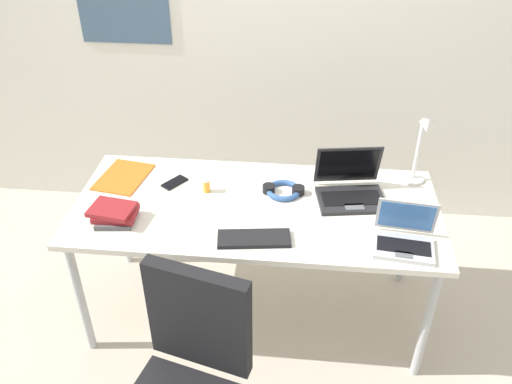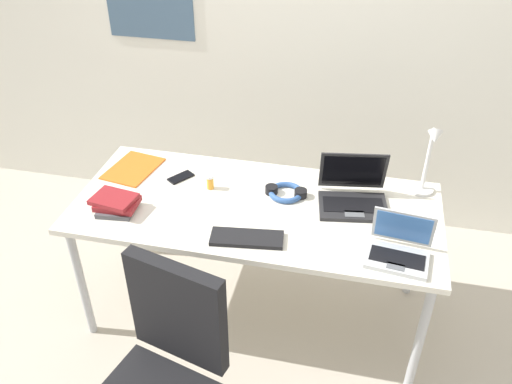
{
  "view_description": "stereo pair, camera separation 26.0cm",
  "coord_description": "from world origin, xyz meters",
  "px_view_note": "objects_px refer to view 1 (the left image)",
  "views": [
    {
      "loc": [
        0.21,
        -2.13,
        2.3
      ],
      "look_at": [
        0.0,
        0.0,
        0.82
      ],
      "focal_mm": 37.68,
      "sensor_mm": 36.0,
      "label": 1
    },
    {
      "loc": [
        0.47,
        -2.09,
        2.3
      ],
      "look_at": [
        0.0,
        0.0,
        0.82
      ],
      "focal_mm": 37.68,
      "sensor_mm": 36.0,
      "label": 2
    }
  ],
  "objects_px": {
    "laptop_back_left": "(350,189)",
    "pill_bottle": "(206,185)",
    "desk_lamp": "(419,151)",
    "computer_mouse": "(424,212)",
    "headphones": "(283,190)",
    "paper_folder_near_mouse": "(123,177)",
    "cell_phone": "(175,183)",
    "external_keyboard": "(254,239)",
    "book_stack": "(114,214)",
    "laptop_back_right": "(404,238)"
  },
  "relations": [
    {
      "from": "book_stack",
      "to": "headphones",
      "type": "bearing_deg",
      "value": 21.53
    },
    {
      "from": "cell_phone",
      "to": "headphones",
      "type": "distance_m",
      "value": 0.57
    },
    {
      "from": "desk_lamp",
      "to": "computer_mouse",
      "type": "xyz_separation_m",
      "value": [
        0.01,
        -0.27,
        -0.18
      ]
    },
    {
      "from": "external_keyboard",
      "to": "book_stack",
      "type": "distance_m",
      "value": 0.68
    },
    {
      "from": "external_keyboard",
      "to": "pill_bottle",
      "type": "relative_size",
      "value": 4.18
    },
    {
      "from": "cell_phone",
      "to": "external_keyboard",
      "type": "bearing_deg",
      "value": -6.91
    },
    {
      "from": "laptop_back_right",
      "to": "computer_mouse",
      "type": "height_order",
      "value": "laptop_back_right"
    },
    {
      "from": "laptop_back_left",
      "to": "pill_bottle",
      "type": "bearing_deg",
      "value": -178.03
    },
    {
      "from": "cell_phone",
      "to": "pill_bottle",
      "type": "xyz_separation_m",
      "value": [
        0.18,
        -0.06,
        0.04
      ]
    },
    {
      "from": "laptop_back_left",
      "to": "paper_folder_near_mouse",
      "type": "height_order",
      "value": "laptop_back_left"
    },
    {
      "from": "pill_bottle",
      "to": "cell_phone",
      "type": "bearing_deg",
      "value": 162.49
    },
    {
      "from": "headphones",
      "to": "paper_folder_near_mouse",
      "type": "height_order",
      "value": "headphones"
    },
    {
      "from": "headphones",
      "to": "paper_folder_near_mouse",
      "type": "xyz_separation_m",
      "value": [
        -0.86,
        0.06,
        -0.01
      ]
    },
    {
      "from": "laptop_back_left",
      "to": "pill_bottle",
      "type": "height_order",
      "value": "laptop_back_left"
    },
    {
      "from": "cell_phone",
      "to": "pill_bottle",
      "type": "height_order",
      "value": "pill_bottle"
    },
    {
      "from": "headphones",
      "to": "pill_bottle",
      "type": "bearing_deg",
      "value": -176.13
    },
    {
      "from": "laptop_back_right",
      "to": "headphones",
      "type": "bearing_deg",
      "value": 147.23
    },
    {
      "from": "desk_lamp",
      "to": "external_keyboard",
      "type": "height_order",
      "value": "desk_lamp"
    },
    {
      "from": "desk_lamp",
      "to": "cell_phone",
      "type": "height_order",
      "value": "desk_lamp"
    },
    {
      "from": "desk_lamp",
      "to": "laptop_back_right",
      "type": "xyz_separation_m",
      "value": [
        -0.12,
        -0.51,
        -0.16
      ]
    },
    {
      "from": "computer_mouse",
      "to": "laptop_back_left",
      "type": "bearing_deg",
      "value": 172.04
    },
    {
      "from": "external_keyboard",
      "to": "cell_phone",
      "type": "distance_m",
      "value": 0.63
    },
    {
      "from": "laptop_back_left",
      "to": "cell_phone",
      "type": "relative_size",
      "value": 2.73
    },
    {
      "from": "book_stack",
      "to": "desk_lamp",
      "type": "bearing_deg",
      "value": 17.64
    },
    {
      "from": "computer_mouse",
      "to": "headphones",
      "type": "distance_m",
      "value": 0.69
    },
    {
      "from": "desk_lamp",
      "to": "laptop_back_right",
      "type": "relative_size",
      "value": 1.4
    },
    {
      "from": "headphones",
      "to": "pill_bottle",
      "type": "height_order",
      "value": "pill_bottle"
    },
    {
      "from": "computer_mouse",
      "to": "cell_phone",
      "type": "relative_size",
      "value": 0.71
    },
    {
      "from": "desk_lamp",
      "to": "laptop_back_right",
      "type": "bearing_deg",
      "value": -102.68
    },
    {
      "from": "computer_mouse",
      "to": "headphones",
      "type": "relative_size",
      "value": 0.45
    },
    {
      "from": "cell_phone",
      "to": "pill_bottle",
      "type": "distance_m",
      "value": 0.19
    },
    {
      "from": "external_keyboard",
      "to": "desk_lamp",
      "type": "bearing_deg",
      "value": 27.53
    },
    {
      "from": "external_keyboard",
      "to": "pill_bottle",
      "type": "bearing_deg",
      "value": 120.25
    },
    {
      "from": "external_keyboard",
      "to": "book_stack",
      "type": "relative_size",
      "value": 1.46
    },
    {
      "from": "laptop_back_left",
      "to": "paper_folder_near_mouse",
      "type": "distance_m",
      "value": 1.19
    },
    {
      "from": "external_keyboard",
      "to": "laptop_back_left",
      "type": "bearing_deg",
      "value": 33.91
    },
    {
      "from": "pill_bottle",
      "to": "paper_folder_near_mouse",
      "type": "xyz_separation_m",
      "value": [
        -0.46,
        0.08,
        -0.04
      ]
    },
    {
      "from": "cell_phone",
      "to": "book_stack",
      "type": "relative_size",
      "value": 0.6
    },
    {
      "from": "book_stack",
      "to": "paper_folder_near_mouse",
      "type": "xyz_separation_m",
      "value": [
        -0.07,
        0.37,
        -0.03
      ]
    },
    {
      "from": "laptop_back_left",
      "to": "laptop_back_right",
      "type": "relative_size",
      "value": 1.29
    },
    {
      "from": "external_keyboard",
      "to": "computer_mouse",
      "type": "xyz_separation_m",
      "value": [
        0.79,
        0.27,
        0.01
      ]
    },
    {
      "from": "pill_bottle",
      "to": "book_stack",
      "type": "bearing_deg",
      "value": -144.16
    },
    {
      "from": "book_stack",
      "to": "cell_phone",
      "type": "bearing_deg",
      "value": 58.36
    },
    {
      "from": "laptop_back_left",
      "to": "cell_phone",
      "type": "bearing_deg",
      "value": 177.96
    },
    {
      "from": "desk_lamp",
      "to": "external_keyboard",
      "type": "xyz_separation_m",
      "value": [
        -0.78,
        -0.54,
        -0.19
      ]
    },
    {
      "from": "desk_lamp",
      "to": "paper_folder_near_mouse",
      "type": "distance_m",
      "value": 1.54
    },
    {
      "from": "pill_bottle",
      "to": "laptop_back_left",
      "type": "bearing_deg",
      "value": 1.97
    },
    {
      "from": "laptop_back_right",
      "to": "paper_folder_near_mouse",
      "type": "xyz_separation_m",
      "value": [
        -1.41,
        0.42,
        -0.04
      ]
    },
    {
      "from": "desk_lamp",
      "to": "cell_phone",
      "type": "bearing_deg",
      "value": -174.35
    },
    {
      "from": "desk_lamp",
      "to": "external_keyboard",
      "type": "bearing_deg",
      "value": -145.16
    }
  ]
}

